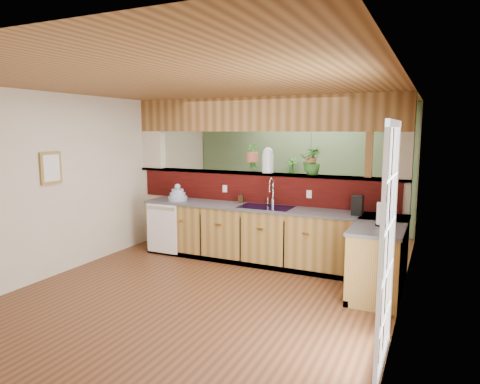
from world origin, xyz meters
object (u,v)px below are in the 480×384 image
at_px(faucet, 272,191).
at_px(coffee_maker, 357,206).
at_px(dish_stack, 178,195).
at_px(glass_jar, 268,160).
at_px(paper_towel, 381,215).
at_px(shelving_console, 277,206).
at_px(soap_dispenser, 241,198).

bearing_deg(faucet, coffee_maker, -7.37).
distance_m(dish_stack, glass_jar, 1.64).
bearing_deg(paper_towel, glass_jar, 152.43).
relative_size(faucet, glass_jar, 1.08).
height_order(dish_stack, shelving_console, dish_stack).
xyz_separation_m(faucet, glass_jar, (-0.15, 0.22, 0.46)).
bearing_deg(glass_jar, soap_dispenser, -151.18).
height_order(dish_stack, soap_dispenser, dish_stack).
relative_size(faucet, paper_towel, 1.42).
height_order(paper_towel, glass_jar, glass_jar).
bearing_deg(shelving_console, dish_stack, -93.77).
bearing_deg(dish_stack, faucet, 7.08).
xyz_separation_m(coffee_maker, shelving_console, (-2.03, 2.29, -0.52)).
bearing_deg(soap_dispenser, glass_jar, 28.82).
height_order(coffee_maker, glass_jar, glass_jar).
bearing_deg(soap_dispenser, faucet, -0.99).
xyz_separation_m(dish_stack, paper_towel, (3.35, -0.57, 0.05)).
xyz_separation_m(dish_stack, glass_jar, (1.46, 0.42, 0.61)).
distance_m(dish_stack, coffee_maker, 2.96).
bearing_deg(paper_towel, coffee_maker, 123.33).
distance_m(faucet, paper_towel, 1.91).
relative_size(dish_stack, soap_dispenser, 1.80).
xyz_separation_m(coffee_maker, paper_towel, (0.39, -0.60, 0.02)).
relative_size(faucet, shelving_console, 0.29).
height_order(soap_dispenser, shelving_console, soap_dispenser).
distance_m(paper_towel, glass_jar, 2.21).
distance_m(faucet, glass_jar, 0.53).
height_order(paper_towel, shelving_console, paper_towel).
height_order(soap_dispenser, coffee_maker, coffee_maker).
relative_size(soap_dispenser, paper_towel, 0.57).
relative_size(dish_stack, glass_jar, 0.78).
relative_size(paper_towel, shelving_console, 0.21).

